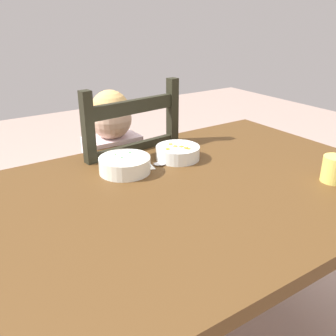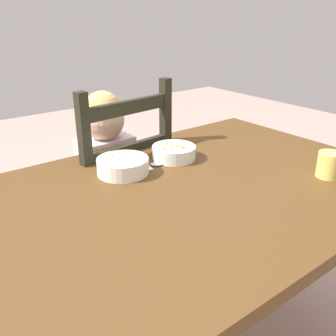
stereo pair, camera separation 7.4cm
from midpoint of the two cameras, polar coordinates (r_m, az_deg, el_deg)
The scene contains 8 objects.
dining_table at distance 1.17m, azimuth -1.25°, elevation -7.91°, with size 1.53×0.93×0.75m.
dining_chair at distance 1.68m, azimuth -9.58°, elevation -5.34°, with size 0.46×0.46×1.01m.
child_figure at distance 1.60m, azimuth -10.07°, elevation -0.31°, with size 0.32×0.31×0.96m.
bowl_of_peas at distance 1.26m, azimuth -8.51°, elevation 0.38°, with size 0.17×0.17×0.06m.
bowl_of_carrots at distance 1.37m, azimuth -0.64°, elevation 2.41°, with size 0.16×0.16×0.05m.
spoon at distance 1.32m, azimuth -2.41°, elevation 0.58°, with size 0.13×0.09×0.01m.
drinking_cup at distance 1.31m, azimuth 21.71°, elevation 0.43°, with size 0.08×0.08×0.08m, color #E2CD5C.
paper_napkin at distance 1.32m, azimuth -7.82°, elevation 0.21°, with size 0.14×0.13×0.00m, color white.
Camera 2 is at (-0.63, -0.79, 1.26)m, focal length 40.37 mm.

